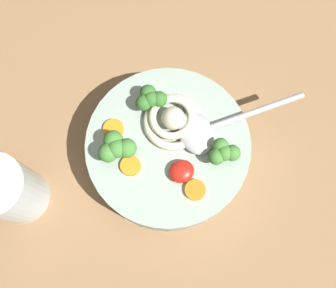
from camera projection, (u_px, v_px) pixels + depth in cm
name	position (u px, v px, depth cm)	size (l,w,h in cm)	color
table_slab	(186.00, 170.00, 58.97)	(99.54, 99.54, 3.87)	#936D47
soup_bowl	(168.00, 150.00, 54.61)	(21.40, 21.40, 5.93)	#9EB2A3
noodle_pile	(172.00, 120.00, 51.58)	(8.47, 8.30, 3.40)	beige
soup_spoon	(206.00, 129.00, 51.54)	(17.39, 6.29, 1.60)	#B7B7BC
chili_sauce_dollop	(182.00, 171.00, 50.17)	(3.21, 2.89, 1.44)	red
broccoli_floret_left	(151.00, 99.00, 51.34)	(4.05, 3.49, 3.20)	#7A9E60
broccoli_floret_front	(116.00, 147.00, 49.30)	(4.75, 4.08, 3.75)	#7A9E60
broccoli_floret_rear	(223.00, 152.00, 49.52)	(3.99, 3.43, 3.15)	#7A9E60
carrot_slice_extra_a	(195.00, 190.00, 50.01)	(2.62, 2.62, 0.56)	orange
carrot_slice_beside_noodles	(113.00, 129.00, 52.15)	(2.66, 2.66, 0.44)	orange
carrot_slice_far	(131.00, 166.00, 50.85)	(2.61, 2.61, 0.49)	orange
drinking_glass	(8.00, 191.00, 50.83)	(7.52, 7.52, 10.72)	silver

